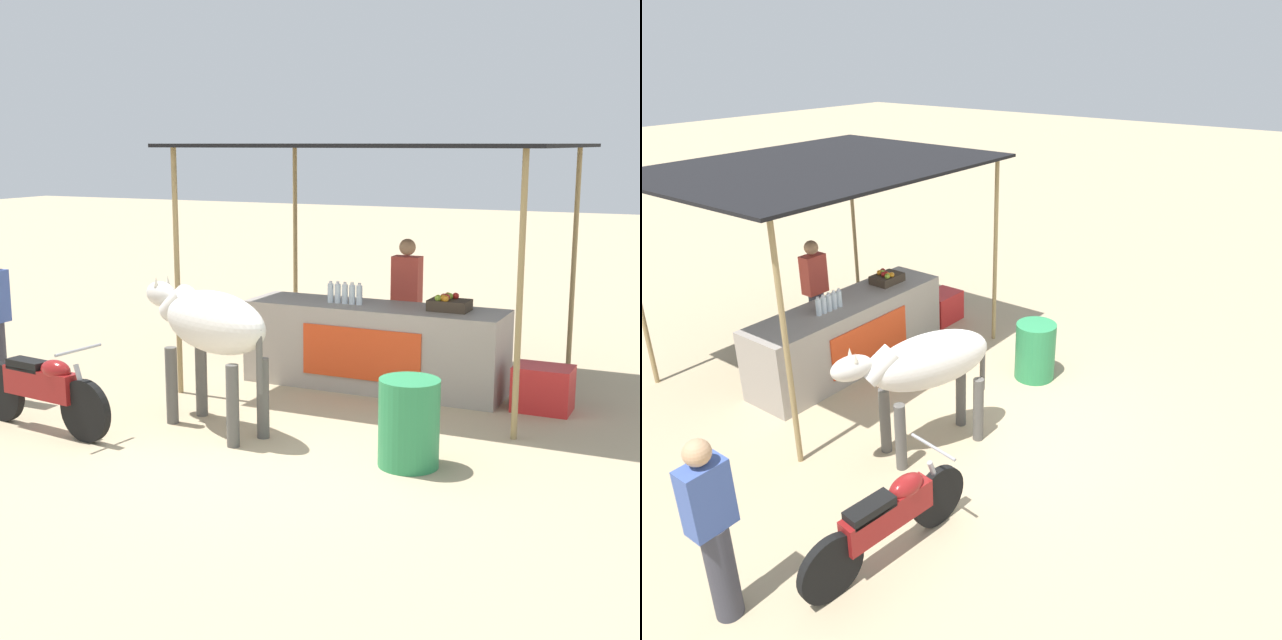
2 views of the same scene
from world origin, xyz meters
TOP-DOWN VIEW (x-y plane):
  - ground_plane at (0.00, 0.00)m, footprint 60.00×60.00m
  - stall_counter at (0.00, 2.20)m, footprint 3.00×0.82m
  - stall_awning at (0.00, 2.50)m, footprint 4.20×3.20m
  - water_bottle_row at (-0.35, 2.15)m, footprint 0.43×0.07m
  - fruit_crate at (0.85, 2.25)m, footprint 0.44×0.32m
  - vendor_behind_counter at (0.11, 2.95)m, footprint 0.34×0.22m
  - cooler_box at (1.95, 2.10)m, footprint 0.60×0.44m
  - water_barrel at (1.22, -0.04)m, footprint 0.53×0.53m
  - cow at (-0.87, 0.11)m, footprint 1.83×1.00m
  - motorcycle_parked at (-2.31, -0.66)m, footprint 1.80×0.55m

SIDE VIEW (x-z plane):
  - ground_plane at x=0.00m, z-range 0.00..0.00m
  - cooler_box at x=1.95m, z-range 0.00..0.48m
  - water_barrel at x=1.22m, z-range 0.00..0.78m
  - motorcycle_parked at x=-2.31m, z-range -0.02..0.88m
  - stall_counter at x=0.00m, z-range 0.00..0.96m
  - vendor_behind_counter at x=0.11m, z-range 0.02..1.67m
  - cow at x=-0.87m, z-range 0.32..1.75m
  - fruit_crate at x=0.85m, z-range 0.94..1.13m
  - water_bottle_row at x=-0.35m, z-range 0.95..1.20m
  - stall_awning at x=0.00m, z-range 1.27..4.03m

